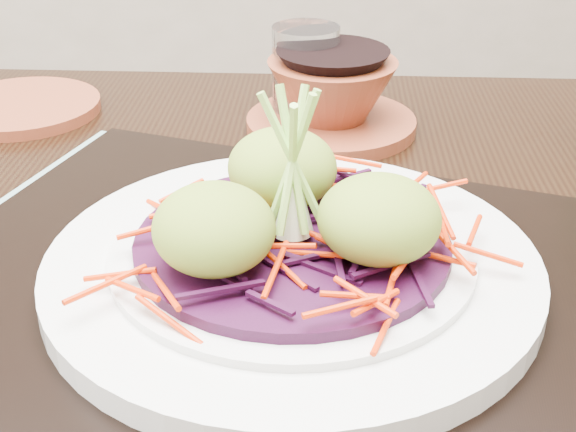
{
  "coord_description": "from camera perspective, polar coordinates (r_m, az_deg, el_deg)",
  "views": [
    {
      "loc": [
        0.01,
        -0.51,
        0.96
      ],
      "look_at": [
        0.06,
        -0.09,
        0.73
      ],
      "focal_mm": 50.0,
      "sensor_mm": 36.0,
      "label": 1
    }
  ],
  "objects": [
    {
      "name": "dining_table",
      "position": [
        0.61,
        0.08,
        -8.94
      ],
      "size": [
        1.19,
        0.9,
        0.68
      ],
      "rotation": [
        0.0,
        0.0,
        -0.17
      ],
      "color": "black",
      "rests_on": "ground"
    },
    {
      "name": "placemat",
      "position": [
        0.49,
        0.28,
        -6.64
      ],
      "size": [
        0.64,
        0.59,
        0.0
      ],
      "primitive_type": "cube",
      "rotation": [
        0.0,
        0.0,
        -0.47
      ],
      "color": "gray",
      "rests_on": "dining_table"
    },
    {
      "name": "serving_tray",
      "position": [
        0.48,
        0.29,
        -5.45
      ],
      "size": [
        0.55,
        0.5,
        0.02
      ],
      "primitive_type": "cube",
      "rotation": [
        0.0,
        0.0,
        -0.47
      ],
      "color": "black",
      "rests_on": "placemat"
    },
    {
      "name": "white_plate",
      "position": [
        0.47,
        0.29,
        -3.47
      ],
      "size": [
        0.29,
        0.29,
        0.02
      ],
      "color": "silver",
      "rests_on": "serving_tray"
    },
    {
      "name": "cabbage_bed",
      "position": [
        0.46,
        0.3,
        -1.93
      ],
      "size": [
        0.18,
        0.18,
        0.01
      ],
      "primitive_type": "cylinder",
      "color": "#2E0925",
      "rests_on": "white_plate"
    },
    {
      "name": "carrot_julienne",
      "position": [
        0.46,
        0.3,
        -0.97
      ],
      "size": [
        0.22,
        0.22,
        0.01
      ],
      "primitive_type": null,
      "color": "red",
      "rests_on": "cabbage_bed"
    },
    {
      "name": "guacamole_scoops",
      "position": [
        0.45,
        0.32,
        0.86
      ],
      "size": [
        0.16,
        0.14,
        0.05
      ],
      "color": "olive",
      "rests_on": "cabbage_bed"
    },
    {
      "name": "scallion_garnish",
      "position": [
        0.44,
        0.31,
        3.45
      ],
      "size": [
        0.07,
        0.07,
        0.1
      ],
      "primitive_type": null,
      "color": "#95CD52",
      "rests_on": "cabbage_bed"
    },
    {
      "name": "terracotta_side_plate",
      "position": [
        0.82,
        -18.45,
        7.36
      ],
      "size": [
        0.19,
        0.19,
        0.01
      ],
      "primitive_type": "cylinder",
      "rotation": [
        0.0,
        0.0,
        -0.33
      ],
      "color": "brown",
      "rests_on": "dining_table"
    },
    {
      "name": "water_glass",
      "position": [
        0.75,
        1.25,
        10.07
      ],
      "size": [
        0.08,
        0.08,
        0.09
      ],
      "primitive_type": "cylinder",
      "rotation": [
        0.0,
        0.0,
        -0.46
      ],
      "color": "white",
      "rests_on": "dining_table"
    },
    {
      "name": "terracotta_bowl_set",
      "position": [
        0.73,
        3.12,
        8.28
      ],
      "size": [
        0.19,
        0.19,
        0.07
      ],
      "rotation": [
        0.0,
        0.0,
        -0.29
      ],
      "color": "brown",
      "rests_on": "dining_table"
    }
  ]
}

